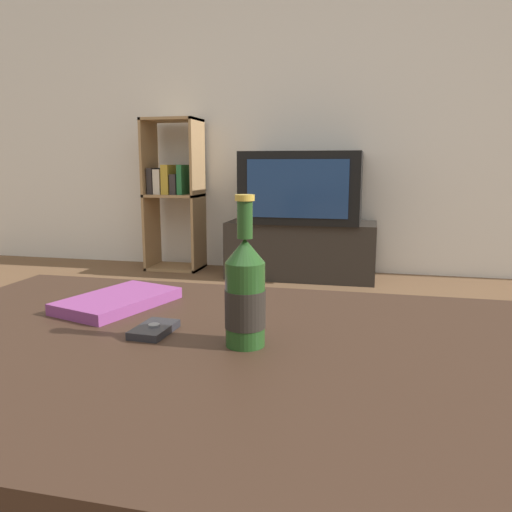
% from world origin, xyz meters
% --- Properties ---
extents(back_wall, '(8.00, 0.05, 2.60)m').
position_xyz_m(back_wall, '(0.00, 3.02, 1.30)').
color(back_wall, silver).
rests_on(back_wall, ground_plane).
extents(coffee_table, '(1.33, 0.84, 0.49)m').
position_xyz_m(coffee_table, '(0.00, 0.00, 0.43)').
color(coffee_table, '#332116').
rests_on(coffee_table, ground_plane).
extents(tv_stand, '(1.04, 0.43, 0.40)m').
position_xyz_m(tv_stand, '(-0.24, 2.73, 0.20)').
color(tv_stand, '#28231E').
rests_on(tv_stand, ground_plane).
extents(television, '(0.82, 0.52, 0.49)m').
position_xyz_m(television, '(-0.24, 2.73, 0.65)').
color(television, black).
rests_on(television, tv_stand).
extents(bookshelf, '(0.41, 0.30, 1.14)m').
position_xyz_m(bookshelf, '(-1.25, 2.81, 0.61)').
color(bookshelf, '#99754C').
rests_on(bookshelf, ground_plane).
extents(beer_bottle, '(0.07, 0.07, 0.26)m').
position_xyz_m(beer_bottle, '(0.04, 0.01, 0.58)').
color(beer_bottle, '#1E4219').
rests_on(beer_bottle, coffee_table).
extents(cell_phone, '(0.07, 0.10, 0.02)m').
position_xyz_m(cell_phone, '(-0.14, 0.03, 0.50)').
color(cell_phone, '#232328').
rests_on(cell_phone, coffee_table).
extents(table_book, '(0.22, 0.29, 0.02)m').
position_xyz_m(table_book, '(-0.29, 0.18, 0.50)').
color(table_book, '#7F3875').
rests_on(table_book, coffee_table).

